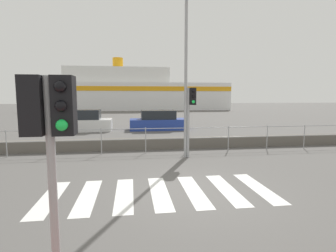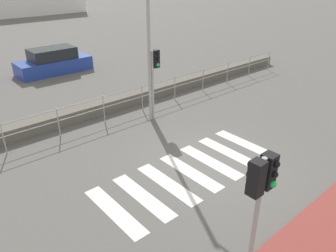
# 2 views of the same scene
# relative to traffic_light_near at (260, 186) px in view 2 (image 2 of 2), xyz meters

# --- Properties ---
(ground_plane) EXTENTS (160.00, 160.00, 0.00)m
(ground_plane) POSITION_rel_traffic_light_near_xyz_m (2.48, 3.35, -2.15)
(ground_plane) COLOR #565451
(crosswalk) EXTENTS (5.85, 2.40, 0.01)m
(crosswalk) POSITION_rel_traffic_light_near_xyz_m (1.63, 3.35, -2.14)
(crosswalk) COLOR silver
(crosswalk) RESTS_ON ground_plane
(seawall) EXTENTS (23.04, 0.55, 0.50)m
(seawall) POSITION_rel_traffic_light_near_xyz_m (2.48, 9.02, -1.90)
(seawall) COLOR #605B54
(seawall) RESTS_ON ground_plane
(harbor_fence) EXTENTS (20.77, 0.04, 1.13)m
(harbor_fence) POSITION_rel_traffic_light_near_xyz_m (2.48, 8.15, -1.40)
(harbor_fence) COLOR #9EA0A3
(harbor_fence) RESTS_ON ground_plane
(traffic_light_near) EXTENTS (0.58, 0.41, 2.72)m
(traffic_light_near) POSITION_rel_traffic_light_near_xyz_m (0.00, 0.00, 0.00)
(traffic_light_near) COLOR #9EA0A3
(traffic_light_near) RESTS_ON ground_plane
(traffic_light_far) EXTENTS (0.34, 0.32, 2.81)m
(traffic_light_far) POSITION_rel_traffic_light_near_xyz_m (3.30, 7.10, -0.08)
(traffic_light_far) COLOR #9EA0A3
(traffic_light_far) RESTS_ON ground_plane
(streetlamp) EXTENTS (0.32, 1.29, 6.38)m
(streetlamp) POSITION_rel_traffic_light_near_xyz_m (3.09, 6.91, 1.80)
(streetlamp) COLOR #9EA0A3
(streetlamp) RESTS_ON ground_plane
(parked_car_blue) EXTENTS (4.16, 1.72, 1.43)m
(parked_car_blue) POSITION_rel_traffic_light_near_xyz_m (2.89, 16.05, -1.54)
(parked_car_blue) COLOR #233D9E
(parked_car_blue) RESTS_ON ground_plane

